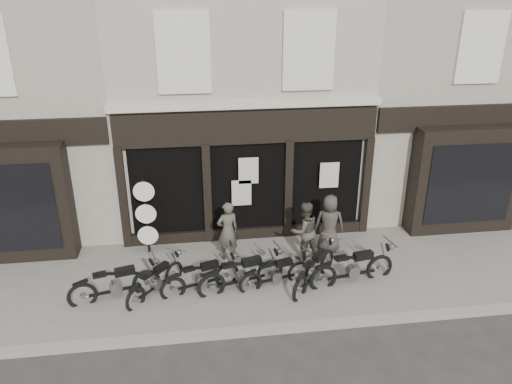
{
  "coord_description": "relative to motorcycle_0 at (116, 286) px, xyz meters",
  "views": [
    {
      "loc": [
        -1.52,
        -9.95,
        7.08
      ],
      "look_at": [
        0.05,
        1.6,
        2.12
      ],
      "focal_mm": 35.0,
      "sensor_mm": 36.0,
      "label": 1
    }
  ],
  "objects": [
    {
      "name": "neighbour_left",
      "position": [
        -2.89,
        5.53,
        3.63
      ],
      "size": [
        5.6,
        6.73,
        8.34
      ],
      "color": "#9F9886",
      "rests_on": "ground"
    },
    {
      "name": "motorcycle_6",
      "position": [
        5.76,
        -0.11,
        0.02
      ],
      "size": [
        2.28,
        0.77,
        1.1
      ],
      "rotation": [
        0.0,
        0.0,
        0.19
      ],
      "color": "black",
      "rests_on": "ground"
    },
    {
      "name": "motorcycle_3",
      "position": [
        3.0,
        -0.0,
        0.01
      ],
      "size": [
        2.19,
        0.92,
        1.07
      ],
      "rotation": [
        0.0,
        0.0,
        0.27
      ],
      "color": "black",
      "rests_on": "ground"
    },
    {
      "name": "ground_plane",
      "position": [
        3.46,
        -0.36,
        -0.41
      ],
      "size": [
        90.0,
        90.0,
        0.0
      ],
      "primitive_type": "plane",
      "color": "#2D2B28",
      "rests_on": "ground"
    },
    {
      "name": "kerb",
      "position": [
        3.46,
        -1.61,
        -0.35
      ],
      "size": [
        30.0,
        0.25,
        0.13
      ],
      "primitive_type": "cube",
      "color": "gray",
      "rests_on": "ground_plane"
    },
    {
      "name": "pavement",
      "position": [
        3.46,
        0.54,
        -0.35
      ],
      "size": [
        30.0,
        4.2,
        0.12
      ],
      "primitive_type": "cube",
      "color": "slate",
      "rests_on": "ground_plane"
    },
    {
      "name": "motorcycle_2",
      "position": [
        2.01,
        0.07,
        -0.03
      ],
      "size": [
        1.97,
        0.92,
        0.98
      ],
      "rotation": [
        0.0,
        0.0,
        0.32
      ],
      "color": "black",
      "rests_on": "ground"
    },
    {
      "name": "motorcycle_5",
      "position": [
        4.81,
        -0.0,
        -0.01
      ],
      "size": [
        1.58,
        1.77,
        1.02
      ],
      "rotation": [
        0.0,
        0.0,
        0.86
      ],
      "color": "black",
      "rests_on": "ground"
    },
    {
      "name": "advert_sign_post",
      "position": [
        0.63,
        2.06,
        0.71
      ],
      "size": [
        0.56,
        0.36,
        2.31
      ],
      "rotation": [
        0.0,
        0.0,
        -0.04
      ],
      "color": "black",
      "rests_on": "ground"
    },
    {
      "name": "motorcycle_4",
      "position": [
        3.84,
        0.03,
        -0.05
      ],
      "size": [
        1.88,
        0.78,
        0.92
      ],
      "rotation": [
        0.0,
        0.0,
        0.27
      ],
      "color": "black",
      "rests_on": "ground"
    },
    {
      "name": "central_building",
      "position": [
        3.46,
        5.59,
        3.67
      ],
      "size": [
        7.3,
        6.22,
        8.34
      ],
      "color": "#B0A797",
      "rests_on": "ground"
    },
    {
      "name": "motorcycle_0",
      "position": [
        0.0,
        0.0,
        0.0
      ],
      "size": [
        2.13,
        0.86,
        1.04
      ],
      "rotation": [
        0.0,
        0.0,
        0.25
      ],
      "color": "black",
      "rests_on": "ground"
    },
    {
      "name": "motorcycle_1",
      "position": [
        0.93,
        0.09,
        -0.05
      ],
      "size": [
        1.43,
        1.61,
        0.93
      ],
      "rotation": [
        0.0,
        0.0,
        0.87
      ],
      "color": "black",
      "rests_on": "ground"
    },
    {
      "name": "man_right",
      "position": [
        5.57,
        1.51,
        0.53
      ],
      "size": [
        0.9,
        0.68,
        1.65
      ],
      "primitive_type": "imported",
      "rotation": [
        0.0,
        0.0,
        2.94
      ],
      "color": "#38322E",
      "rests_on": "pavement"
    },
    {
      "name": "man_centre",
      "position": [
        4.8,
        1.2,
        0.52
      ],
      "size": [
        0.93,
        0.81,
        1.63
      ],
      "primitive_type": "imported",
      "rotation": [
        0.0,
        0.0,
        3.42
      ],
      "color": "#413D35",
      "rests_on": "pavement"
    },
    {
      "name": "neighbour_right",
      "position": [
        9.81,
        5.53,
        3.63
      ],
      "size": [
        5.6,
        6.73,
        8.34
      ],
      "color": "#9F9886",
      "rests_on": "ground"
    },
    {
      "name": "man_left",
      "position": [
        2.78,
        1.48,
        0.53
      ],
      "size": [
        0.68,
        0.54,
        1.64
      ],
      "primitive_type": "imported",
      "rotation": [
        0.0,
        0.0,
        3.42
      ],
      "color": "#48443B",
      "rests_on": "pavement"
    }
  ]
}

